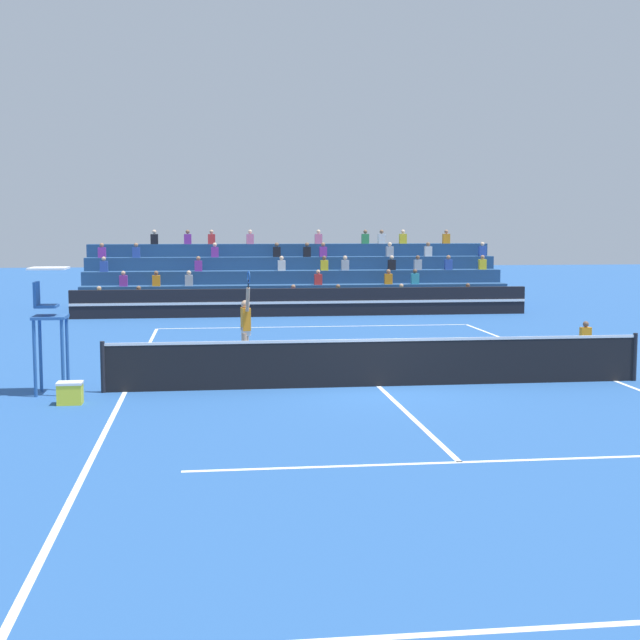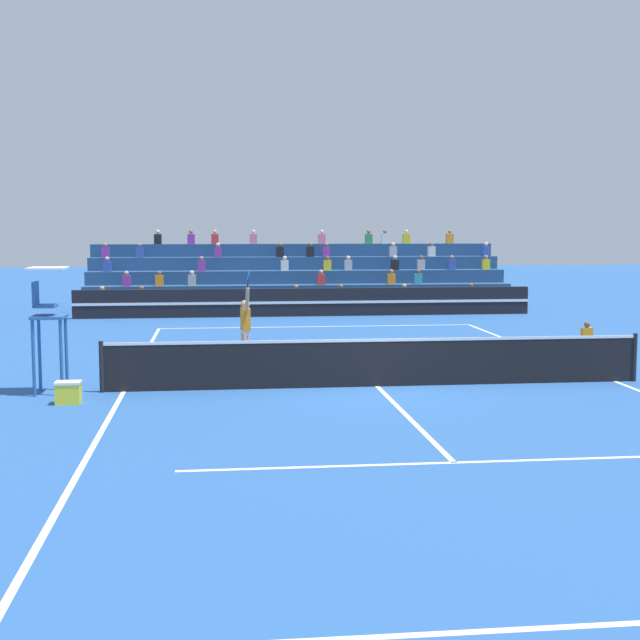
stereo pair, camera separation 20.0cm
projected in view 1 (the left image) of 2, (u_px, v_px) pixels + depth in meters
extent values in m
plane|color=#285699|center=(379.00, 386.00, 19.66)|extent=(120.00, 120.00, 0.00)
cube|color=white|center=(631.00, 623.00, 7.91)|extent=(11.00, 0.10, 0.01)
cube|color=white|center=(315.00, 327.00, 31.40)|extent=(11.00, 0.10, 0.01)
cube|color=white|center=(125.00, 392.00, 18.98)|extent=(0.10, 23.80, 0.01)
cube|color=white|center=(615.00, 381.00, 20.33)|extent=(0.10, 23.80, 0.01)
cube|color=white|center=(460.00, 462.00, 13.31)|extent=(8.25, 0.10, 0.01)
cube|color=white|center=(337.00, 347.00, 26.00)|extent=(8.25, 0.10, 0.01)
cube|color=white|center=(379.00, 386.00, 19.66)|extent=(0.10, 12.85, 0.01)
cylinder|color=black|center=(103.00, 367.00, 18.86)|extent=(0.10, 0.10, 1.10)
cylinder|color=black|center=(635.00, 357.00, 20.33)|extent=(0.10, 0.10, 1.10)
cube|color=black|center=(379.00, 364.00, 19.60)|extent=(11.90, 0.02, 1.00)
cube|color=white|center=(379.00, 340.00, 19.55)|extent=(11.90, 0.04, 0.06)
cube|color=black|center=(304.00, 302.00, 35.05)|extent=(18.00, 0.24, 1.10)
cube|color=white|center=(304.00, 303.00, 34.92)|extent=(18.00, 0.02, 0.10)
cube|color=navy|center=(300.00, 306.00, 36.34)|extent=(17.82, 0.95, 0.55)
cube|color=yellow|center=(99.00, 296.00, 35.13)|extent=(0.32, 0.22, 0.44)
sphere|color=tan|center=(99.00, 288.00, 35.09)|extent=(0.18, 0.18, 0.18)
cube|color=orange|center=(468.00, 293.00, 36.98)|extent=(0.32, 0.22, 0.44)
sphere|color=brown|center=(468.00, 285.00, 36.94)|extent=(0.18, 0.18, 0.18)
cube|color=orange|center=(139.00, 296.00, 35.32)|extent=(0.32, 0.22, 0.44)
sphere|color=brown|center=(139.00, 288.00, 35.28)|extent=(0.18, 0.18, 0.18)
cube|color=#338C4C|center=(338.00, 294.00, 36.30)|extent=(0.32, 0.22, 0.44)
sphere|color=brown|center=(338.00, 286.00, 36.27)|extent=(0.18, 0.18, 0.18)
cube|color=teal|center=(401.00, 294.00, 36.63)|extent=(0.32, 0.22, 0.44)
sphere|color=tan|center=(401.00, 286.00, 36.60)|extent=(0.18, 0.18, 0.18)
cube|color=purple|center=(293.00, 295.00, 36.08)|extent=(0.32, 0.22, 0.44)
sphere|color=#9E7051|center=(293.00, 287.00, 36.04)|extent=(0.18, 0.18, 0.18)
cube|color=navy|center=(298.00, 298.00, 37.24)|extent=(17.82, 0.95, 1.10)
cube|color=red|center=(318.00, 280.00, 37.10)|extent=(0.32, 0.22, 0.44)
sphere|color=tan|center=(318.00, 272.00, 37.06)|extent=(0.18, 0.18, 0.18)
cube|color=#B2B2B7|center=(189.00, 280.00, 36.44)|extent=(0.32, 0.22, 0.44)
sphere|color=beige|center=(189.00, 273.00, 36.41)|extent=(0.18, 0.18, 0.18)
cube|color=teal|center=(415.00, 279.00, 37.61)|extent=(0.32, 0.22, 0.44)
sphere|color=brown|center=(415.00, 271.00, 37.57)|extent=(0.18, 0.18, 0.18)
cube|color=purple|center=(123.00, 281.00, 36.11)|extent=(0.32, 0.22, 0.44)
sphere|color=tan|center=(123.00, 273.00, 36.08)|extent=(0.18, 0.18, 0.18)
cube|color=orange|center=(388.00, 279.00, 37.47)|extent=(0.32, 0.22, 0.44)
sphere|color=#9E7051|center=(388.00, 271.00, 37.43)|extent=(0.18, 0.18, 0.18)
cube|color=orange|center=(156.00, 281.00, 36.28)|extent=(0.32, 0.22, 0.44)
sphere|color=brown|center=(156.00, 273.00, 36.24)|extent=(0.18, 0.18, 0.18)
cube|color=navy|center=(296.00, 290.00, 38.15)|extent=(17.82, 0.95, 1.65)
cube|color=black|center=(392.00, 265.00, 38.39)|extent=(0.32, 0.22, 0.44)
sphere|color=beige|center=(392.00, 258.00, 38.35)|extent=(0.18, 0.18, 0.18)
cube|color=yellow|center=(324.00, 265.00, 38.03)|extent=(0.32, 0.22, 0.44)
sphere|color=brown|center=(324.00, 258.00, 37.99)|extent=(0.18, 0.18, 0.18)
cube|color=#B2B2B7|center=(418.00, 265.00, 38.53)|extent=(0.32, 0.22, 0.44)
sphere|color=brown|center=(418.00, 257.00, 38.50)|extent=(0.18, 0.18, 0.18)
cube|color=#2D4CA5|center=(448.00, 265.00, 38.70)|extent=(0.32, 0.22, 0.44)
sphere|color=#9E7051|center=(448.00, 257.00, 38.66)|extent=(0.18, 0.18, 0.18)
cube|color=yellow|center=(482.00, 264.00, 38.89)|extent=(0.32, 0.22, 0.44)
sphere|color=#9E7051|center=(483.00, 257.00, 38.85)|extent=(0.18, 0.18, 0.18)
cube|color=#2D4CA5|center=(104.00, 266.00, 36.89)|extent=(0.32, 0.22, 0.44)
sphere|color=tan|center=(104.00, 259.00, 36.85)|extent=(0.18, 0.18, 0.18)
cube|color=#B2B2B7|center=(345.00, 265.00, 38.14)|extent=(0.32, 0.22, 0.44)
sphere|color=beige|center=(345.00, 258.00, 38.10)|extent=(0.18, 0.18, 0.18)
cube|color=purple|center=(198.00, 266.00, 37.37)|extent=(0.32, 0.22, 0.44)
sphere|color=#9E7051|center=(198.00, 258.00, 37.33)|extent=(0.18, 0.18, 0.18)
cube|color=silver|center=(282.00, 266.00, 37.80)|extent=(0.32, 0.22, 0.44)
sphere|color=beige|center=(282.00, 258.00, 37.77)|extent=(0.18, 0.18, 0.18)
cube|color=navy|center=(294.00, 282.00, 39.06)|extent=(17.82, 0.95, 2.20)
cube|color=silver|center=(428.00, 251.00, 39.49)|extent=(0.32, 0.22, 0.44)
sphere|color=brown|center=(428.00, 244.00, 39.46)|extent=(0.18, 0.18, 0.18)
cube|color=black|center=(307.00, 252.00, 38.83)|extent=(0.32, 0.22, 0.44)
sphere|color=brown|center=(307.00, 244.00, 38.79)|extent=(0.18, 0.18, 0.18)
cube|color=#2D4CA5|center=(136.00, 252.00, 37.92)|extent=(0.32, 0.22, 0.44)
sphere|color=#9E7051|center=(136.00, 245.00, 37.89)|extent=(0.18, 0.18, 0.18)
cube|color=purple|center=(323.00, 252.00, 38.91)|extent=(0.32, 0.22, 0.44)
sphere|color=#9E7051|center=(323.00, 244.00, 38.88)|extent=(0.18, 0.18, 0.18)
cube|color=#2D4CA5|center=(482.00, 251.00, 39.80)|extent=(0.32, 0.22, 0.44)
sphere|color=beige|center=(482.00, 244.00, 39.77)|extent=(0.18, 0.18, 0.18)
cube|color=purple|center=(215.00, 252.00, 38.33)|extent=(0.32, 0.22, 0.44)
sphere|color=beige|center=(215.00, 245.00, 38.30)|extent=(0.18, 0.18, 0.18)
cube|color=#B2B2B7|center=(390.00, 252.00, 39.28)|extent=(0.32, 0.22, 0.44)
sphere|color=beige|center=(390.00, 244.00, 39.25)|extent=(0.18, 0.18, 0.18)
cube|color=purple|center=(102.00, 253.00, 37.75)|extent=(0.32, 0.22, 0.44)
sphere|color=#9E7051|center=(102.00, 245.00, 37.71)|extent=(0.18, 0.18, 0.18)
cube|color=black|center=(277.00, 252.00, 38.66)|extent=(0.32, 0.22, 0.44)
sphere|color=brown|center=(277.00, 245.00, 38.63)|extent=(0.18, 0.18, 0.18)
cube|color=navy|center=(292.00, 274.00, 39.97)|extent=(17.82, 0.95, 2.75)
cube|color=pink|center=(318.00, 239.00, 39.78)|extent=(0.32, 0.22, 0.44)
sphere|color=beige|center=(318.00, 232.00, 39.75)|extent=(0.18, 0.18, 0.18)
cube|color=yellow|center=(403.00, 239.00, 40.26)|extent=(0.32, 0.22, 0.44)
sphere|color=beige|center=(403.00, 232.00, 40.23)|extent=(0.18, 0.18, 0.18)
cube|color=purple|center=(188.00, 239.00, 39.07)|extent=(0.32, 0.22, 0.44)
sphere|color=brown|center=(188.00, 232.00, 39.04)|extent=(0.18, 0.18, 0.18)
cube|color=orange|center=(446.00, 239.00, 40.51)|extent=(0.32, 0.22, 0.44)
sphere|color=#9E7051|center=(446.00, 232.00, 40.47)|extent=(0.18, 0.18, 0.18)
cube|color=black|center=(154.00, 239.00, 38.89)|extent=(0.32, 0.22, 0.44)
sphere|color=beige|center=(154.00, 232.00, 38.86)|extent=(0.18, 0.18, 0.18)
cube|color=pink|center=(250.00, 239.00, 39.41)|extent=(0.32, 0.22, 0.44)
sphere|color=beige|center=(250.00, 232.00, 39.37)|extent=(0.18, 0.18, 0.18)
cube|color=silver|center=(382.00, 239.00, 40.14)|extent=(0.32, 0.22, 0.44)
sphere|color=brown|center=(382.00, 232.00, 40.10)|extent=(0.18, 0.18, 0.18)
cube|color=red|center=(212.00, 239.00, 39.20)|extent=(0.32, 0.22, 0.44)
sphere|color=tan|center=(211.00, 232.00, 39.16)|extent=(0.18, 0.18, 0.18)
cube|color=#338C4C|center=(365.00, 239.00, 40.05)|extent=(0.32, 0.22, 0.44)
sphere|color=brown|center=(365.00, 232.00, 40.01)|extent=(0.18, 0.18, 0.18)
cylinder|color=#285699|center=(67.00, 354.00, 19.06)|extent=(0.07, 0.07, 1.60)
cylinder|color=#285699|center=(63.00, 358.00, 18.43)|extent=(0.07, 0.07, 1.60)
cylinder|color=#285699|center=(40.00, 354.00, 18.99)|extent=(0.07, 0.07, 1.60)
cylinder|color=#285699|center=(35.00, 359.00, 18.36)|extent=(0.07, 0.07, 1.60)
cube|color=#285699|center=(50.00, 317.00, 18.62)|extent=(0.68, 0.76, 0.06)
cube|color=#285699|center=(47.00, 306.00, 18.59)|extent=(0.44, 0.48, 0.06)
cube|color=#285699|center=(37.00, 294.00, 18.54)|extent=(0.06, 0.48, 0.52)
cube|color=white|center=(49.00, 268.00, 18.51)|extent=(0.76, 0.84, 0.04)
cube|color=black|center=(585.00, 349.00, 25.32)|extent=(0.28, 0.36, 0.12)
cube|color=black|center=(585.00, 344.00, 25.30)|extent=(0.28, 0.24, 0.18)
cube|color=orange|center=(586.00, 334.00, 25.27)|extent=(0.30, 0.18, 0.40)
sphere|color=brown|center=(586.00, 324.00, 25.24)|extent=(0.17, 0.17, 0.17)
cylinder|color=tan|center=(246.00, 350.00, 22.19)|extent=(0.14, 0.14, 0.90)
cylinder|color=tan|center=(244.00, 351.00, 21.96)|extent=(0.14, 0.14, 0.90)
cube|color=white|center=(246.00, 331.00, 22.03)|extent=(0.24, 0.34, 0.20)
cube|color=orange|center=(246.00, 319.00, 22.00)|extent=(0.25, 0.38, 0.56)
sphere|color=tan|center=(246.00, 304.00, 21.97)|extent=(0.22, 0.22, 0.22)
cube|color=white|center=(248.00, 366.00, 22.24)|extent=(0.27, 0.15, 0.09)
cube|color=white|center=(246.00, 367.00, 22.01)|extent=(0.27, 0.15, 0.09)
cylinder|color=tan|center=(244.00, 320.00, 22.24)|extent=(0.09, 0.09, 0.56)
cylinder|color=tan|center=(248.00, 299.00, 21.66)|extent=(0.12, 0.26, 0.60)
cylinder|color=black|center=(248.00, 284.00, 21.51)|extent=(0.04, 0.09, 0.22)
torus|color=#1E4C99|center=(249.00, 277.00, 21.45)|extent=(0.08, 0.38, 0.38)
sphere|color=#C6DB33|center=(456.00, 365.00, 22.40)|extent=(0.07, 0.07, 0.07)
cube|color=yellow|center=(70.00, 394.00, 17.67)|extent=(0.48, 0.36, 0.40)
cube|color=white|center=(70.00, 383.00, 17.65)|extent=(0.50, 0.38, 0.05)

